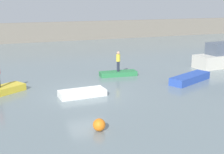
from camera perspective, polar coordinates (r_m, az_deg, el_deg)
ground_plane at (r=19.55m, az=-5.01°, el=-3.09°), size 120.00×120.00×0.00m
embankment_wall at (r=45.44m, az=-14.87°, el=8.34°), size 80.00×1.20×2.85m
rowboat_white at (r=18.85m, az=-5.77°, el=-3.11°), size 2.99×1.31×0.41m
rowboat_green at (r=23.91m, az=1.19°, el=0.68°), size 3.08×1.27×0.37m
rowboat_blue at (r=22.83m, az=14.87°, el=-0.24°), size 4.07×2.56×0.55m
person_yellow_shirt at (r=23.67m, az=1.21°, el=3.25°), size 0.32×0.32×1.63m
mooring_buoy at (r=13.88m, az=-2.49°, el=-9.22°), size 0.60×0.60×0.60m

